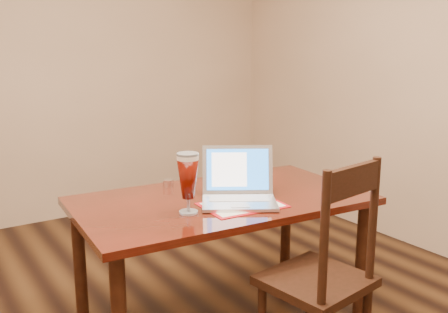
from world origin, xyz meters
TOP-DOWN VIEW (x-y plane):
  - dining_table at (0.47, 0.34)m, footprint 1.53×0.94m
  - dining_chair at (0.60, -0.27)m, footprint 0.48×0.46m

SIDE VIEW (x-z plane):
  - dining_chair at x=0.60m, z-range -0.03..0.97m
  - dining_table at x=0.47m, z-range 0.13..1.11m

